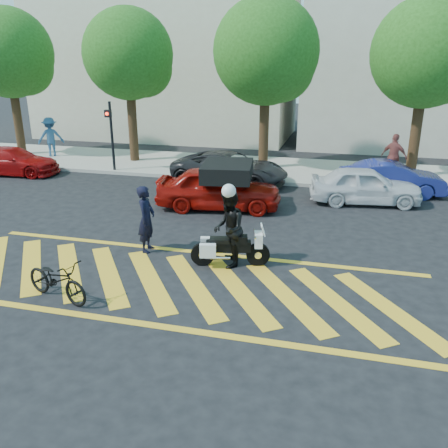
% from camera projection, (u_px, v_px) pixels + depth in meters
% --- Properties ---
extents(ground, '(90.00, 90.00, 0.00)m').
position_uv_depth(ground, '(174.00, 282.00, 11.31)').
color(ground, black).
rests_on(ground, ground).
extents(sidewalk, '(60.00, 5.00, 0.15)m').
position_uv_depth(sidewalk, '(263.00, 169.00, 22.21)').
color(sidewalk, '#9E998E').
rests_on(sidewalk, ground).
extents(crosswalk, '(12.33, 4.00, 0.01)m').
position_uv_depth(crosswalk, '(172.00, 282.00, 11.31)').
color(crosswalk, gold).
rests_on(crosswalk, ground).
extents(building_left, '(16.00, 8.00, 10.00)m').
position_uv_depth(building_left, '(168.00, 57.00, 30.65)').
color(building_left, beige).
rests_on(building_left, ground).
extents(tree_far_left, '(4.40, 4.40, 7.41)m').
position_uv_depth(tree_far_left, '(12.00, 56.00, 23.65)').
color(tree_far_left, black).
rests_on(tree_far_left, ground).
extents(tree_left, '(4.20, 4.20, 7.26)m').
position_uv_depth(tree_left, '(131.00, 58.00, 22.12)').
color(tree_left, black).
rests_on(tree_left, ground).
extents(tree_center, '(4.60, 4.60, 7.56)m').
position_uv_depth(tree_center, '(269.00, 55.00, 20.55)').
color(tree_center, black).
rests_on(tree_center, ground).
extents(tree_right, '(4.40, 4.40, 7.41)m').
position_uv_depth(tree_right, '(429.00, 57.00, 19.02)').
color(tree_right, black).
rests_on(tree_right, ground).
extents(signal_pole, '(0.28, 0.43, 3.20)m').
position_uv_depth(signal_pole, '(111.00, 131.00, 21.07)').
color(signal_pole, black).
rests_on(signal_pole, ground).
extents(officer_bike, '(0.49, 0.70, 1.84)m').
position_uv_depth(officer_bike, '(146.00, 219.00, 12.85)').
color(officer_bike, black).
rests_on(officer_bike, ground).
extents(bicycle, '(1.90, 1.14, 0.94)m').
position_uv_depth(bicycle, '(57.00, 280.00, 10.39)').
color(bicycle, black).
rests_on(bicycle, ground).
extents(police_motorcycle, '(1.99, 0.88, 0.89)m').
position_uv_depth(police_motorcycle, '(229.00, 248.00, 12.07)').
color(police_motorcycle, black).
rests_on(police_motorcycle, ground).
extents(officer_moto, '(0.97, 1.12, 1.99)m').
position_uv_depth(officer_moto, '(229.00, 229.00, 11.91)').
color(officer_moto, black).
rests_on(officer_moto, ground).
extents(red_convertible, '(4.53, 2.33, 1.47)m').
position_uv_depth(red_convertible, '(219.00, 188.00, 16.52)').
color(red_convertible, '#8F0C06').
rests_on(red_convertible, ground).
extents(parked_left, '(4.29, 2.05, 1.21)m').
position_uv_depth(parked_left, '(13.00, 161.00, 21.34)').
color(parked_left, '#9B0909').
rests_on(parked_left, ground).
extents(parked_mid_left, '(4.97, 2.60, 1.34)m').
position_uv_depth(parked_mid_left, '(230.00, 168.00, 19.68)').
color(parked_mid_left, black).
rests_on(parked_mid_left, ground).
extents(parked_mid_right, '(4.11, 2.09, 1.34)m').
position_uv_depth(parked_mid_right, '(365.00, 185.00, 17.12)').
color(parked_mid_right, silver).
rests_on(parked_mid_right, ground).
extents(parked_right, '(4.06, 1.86, 1.29)m').
position_uv_depth(parked_right, '(392.00, 179.00, 18.16)').
color(parked_right, navy).
rests_on(parked_right, ground).
extents(pedestrian_left, '(1.47, 1.32, 1.97)m').
position_uv_depth(pedestrian_left, '(51.00, 137.00, 24.38)').
color(pedestrian_left, '#2C5379').
rests_on(pedestrian_left, sidewalk).
extents(pedestrian_right, '(1.19, 0.94, 1.89)m').
position_uv_depth(pedestrian_right, '(394.00, 157.00, 19.87)').
color(pedestrian_right, brown).
rests_on(pedestrian_right, sidewalk).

